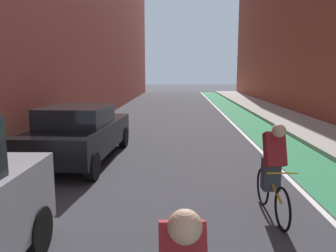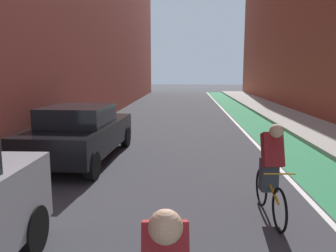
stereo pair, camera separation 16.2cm
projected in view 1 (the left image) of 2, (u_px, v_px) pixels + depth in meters
ground_plane at (184, 123)px, 16.12m from camera, size 98.44×98.44×0.00m
bike_lane_paint at (244, 118)px, 17.98m from camera, size 1.60×44.74×0.00m
lane_divider_stripe at (227, 118)px, 18.01m from camera, size 0.12×44.74×0.00m
sidewalk_right at (282, 117)px, 17.90m from camera, size 2.51×44.74×0.14m
parked_sedan_black at (79, 133)px, 9.21m from camera, size 2.08×4.63×1.53m
cyclist_mid at (273, 170)px, 5.63m from camera, size 0.48×1.74×1.62m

